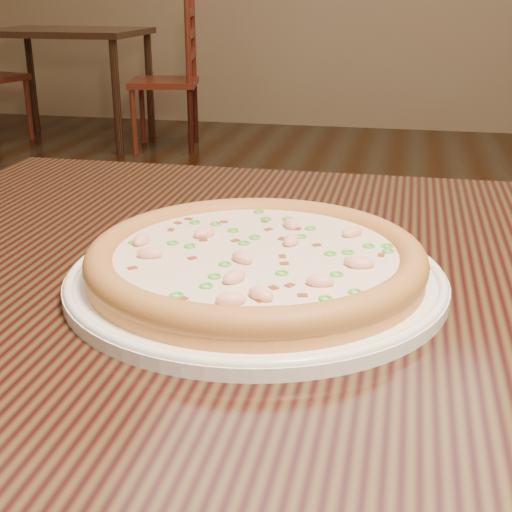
% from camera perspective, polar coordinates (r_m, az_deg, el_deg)
% --- Properties ---
extents(hero_table, '(1.20, 0.80, 0.75)m').
position_cam_1_polar(hero_table, '(0.75, 9.90, -8.57)').
color(hero_table, black).
rests_on(hero_table, ground).
extents(plate, '(0.36, 0.36, 0.02)m').
position_cam_1_polar(plate, '(0.67, -0.00, -1.70)').
color(plate, white).
rests_on(plate, hero_table).
extents(pizza, '(0.32, 0.32, 0.03)m').
position_cam_1_polar(pizza, '(0.66, 0.01, -0.24)').
color(pizza, '#CD8B3F').
rests_on(pizza, plate).
extents(bg_table_left, '(1.00, 0.70, 0.75)m').
position_cam_1_polar(bg_table_left, '(5.06, -14.89, 16.07)').
color(bg_table_left, black).
rests_on(bg_table_left, ground).
extents(chair_b, '(0.50, 0.50, 0.95)m').
position_cam_1_polar(chair_b, '(4.76, -6.69, 13.73)').
color(chair_b, '#4D1F0C').
rests_on(chair_b, ground).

